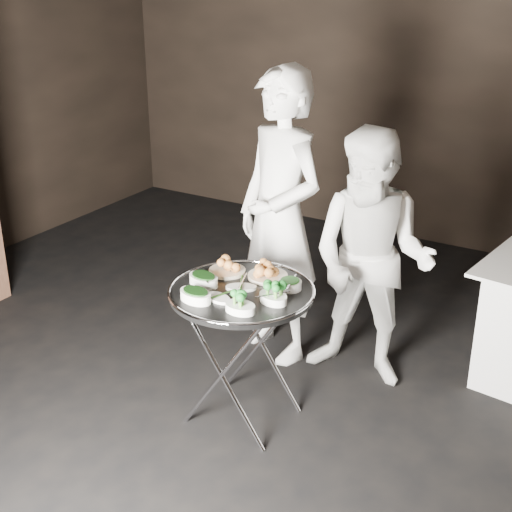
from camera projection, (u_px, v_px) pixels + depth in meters
The scene contains 16 objects.
floor at pixel (184, 435), 3.99m from camera, with size 6.00×7.00×0.05m, color black.
wall_back at pixel (418, 74), 6.17m from camera, with size 6.00×0.05×3.00m, color black.
tray_stand at pixel (242, 349), 3.94m from camera, with size 0.54×0.46×0.79m.
serving_tray at pixel (242, 292), 3.80m from camera, with size 0.79×0.79×0.04m.
potato_plate_a at pixel (227, 267), 3.99m from camera, with size 0.21×0.21×0.08m.
potato_plate_b at pixel (268, 272), 3.92m from camera, with size 0.23×0.23×0.08m.
greens_bowl at pixel (290, 283), 3.79m from camera, with size 0.13×0.13×0.07m.
asparagus_plate_a at pixel (241, 286), 3.80m from camera, with size 0.19×0.16×0.03m.
asparagus_plate_b at pixel (219, 297), 3.68m from camera, with size 0.18×0.14×0.03m.
spinach_bowl_a at pixel (204, 278), 3.84m from camera, with size 0.21×0.17×0.08m.
spinach_bowl_b at pixel (196, 294), 3.67m from camera, with size 0.21×0.16×0.08m.
broccoli_bowl_a at pixel (273, 296), 3.65m from camera, with size 0.19×0.16×0.07m.
broccoli_bowl_b at pixel (240, 306), 3.55m from camera, with size 0.17×0.12×0.07m.
serving_utensils at pixel (251, 277), 3.82m from camera, with size 0.58×0.43×0.01m.
waiter_left at pixel (280, 218), 4.44m from camera, with size 0.68×0.45×1.88m, color white.
waiter_right at pixel (372, 261), 4.20m from camera, with size 0.77×0.60×1.58m, color white.
Camera 1 is at (2.02, -2.60, 2.46)m, focal length 50.00 mm.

